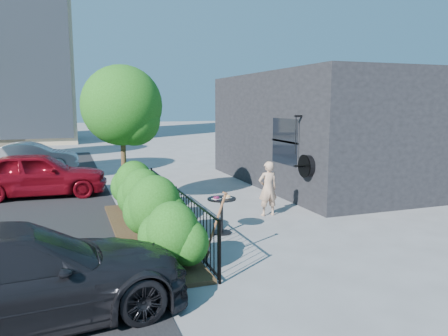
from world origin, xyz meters
name	(u,v)px	position (x,y,z in m)	size (l,w,h in m)	color
ground	(237,227)	(0.00, 0.00, 0.00)	(120.00, 120.00, 0.00)	gray
shop_building	(330,129)	(5.50, 4.50, 2.00)	(6.22, 9.00, 4.00)	black
fence	(176,210)	(-1.50, 0.00, 0.56)	(0.05, 6.05, 1.10)	black
planting_bed	(146,235)	(-2.20, 0.00, 0.04)	(1.30, 6.00, 0.08)	#382616
shrubs	(149,205)	(-2.10, 0.10, 0.70)	(1.10, 5.60, 1.24)	#1D4F12
patio_tree	(125,110)	(-2.24, 2.76, 2.76)	(2.20, 2.20, 3.94)	#3F2B19
cafe_table	(222,209)	(-0.52, -0.34, 0.57)	(0.65, 0.65, 0.88)	black
woman	(268,189)	(1.17, 0.76, 0.73)	(0.53, 0.35, 1.45)	tan
shovel	(214,231)	(-1.25, -1.97, 0.60)	(0.47, 0.18, 1.36)	brown
car_red	(38,174)	(-4.68, 5.43, 0.72)	(1.70, 4.21, 1.44)	maroon
car_silver	(33,157)	(-5.21, 11.29, 0.63)	(1.33, 3.81, 1.25)	#A3A3A8
car_darkgrey	(16,277)	(-4.50, -3.34, 0.68)	(1.91, 4.70, 1.36)	black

